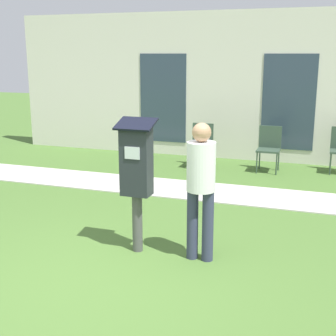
% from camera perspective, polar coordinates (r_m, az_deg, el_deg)
% --- Properties ---
extents(ground_plane, '(40.00, 40.00, 0.00)m').
position_cam_1_polar(ground_plane, '(5.05, -9.64, -13.58)').
color(ground_plane, '#476B2D').
extents(sidewalk, '(12.00, 1.10, 0.02)m').
position_cam_1_polar(sidewalk, '(8.10, 2.35, -2.65)').
color(sidewalk, beige).
rests_on(sidewalk, ground).
extents(building_facade, '(10.00, 0.26, 3.20)m').
position_cam_1_polar(building_facade, '(10.53, 6.92, 9.85)').
color(building_facade, silver).
rests_on(building_facade, ground).
extents(parking_meter, '(0.44, 0.31, 1.59)m').
position_cam_1_polar(parking_meter, '(5.39, -3.87, -0.03)').
color(parking_meter, '#4C4C4C').
rests_on(parking_meter, ground).
extents(person_standing, '(0.32, 0.32, 1.58)m').
position_cam_1_polar(person_standing, '(5.18, 4.02, -1.61)').
color(person_standing, '#333851').
rests_on(person_standing, ground).
extents(outdoor_chair_left, '(0.44, 0.44, 0.90)m').
position_cam_1_polar(outdoor_chair_left, '(9.70, 4.10, 3.22)').
color(outdoor_chair_left, '#334738').
rests_on(outdoor_chair_left, ground).
extents(outdoor_chair_middle, '(0.44, 0.44, 0.90)m').
position_cam_1_polar(outdoor_chair_middle, '(9.53, 12.23, 2.76)').
color(outdoor_chair_middle, '#334738').
rests_on(outdoor_chair_middle, ground).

